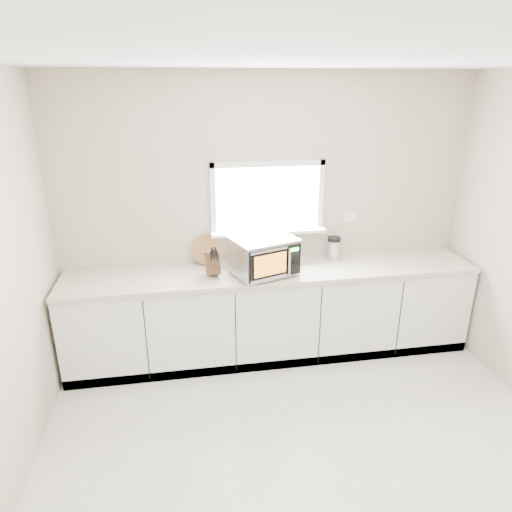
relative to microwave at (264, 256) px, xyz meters
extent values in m
plane|color=beige|center=(0.10, -1.61, -1.10)|extent=(4.00, 4.00, 0.00)
cube|color=#BCAB96|center=(0.10, 0.39, 0.25)|extent=(4.00, 0.02, 2.70)
cube|color=white|center=(0.10, 0.38, 0.45)|extent=(1.00, 0.02, 0.60)
cube|color=white|center=(0.10, 0.31, 0.13)|extent=(1.12, 0.16, 0.03)
cube|color=white|center=(0.10, 0.36, 0.77)|extent=(1.10, 0.04, 0.05)
cube|color=white|center=(0.10, 0.36, 0.12)|extent=(1.10, 0.04, 0.05)
cube|color=white|center=(-0.42, 0.36, 0.45)|extent=(0.05, 0.04, 0.70)
cube|color=white|center=(0.63, 0.36, 0.45)|extent=(0.05, 0.04, 0.70)
cube|color=white|center=(0.95, 0.38, 0.22)|extent=(0.12, 0.01, 0.12)
cube|color=silver|center=(0.10, 0.09, -0.66)|extent=(3.92, 0.60, 0.88)
cube|color=beige|center=(0.10, 0.08, -0.20)|extent=(3.92, 0.64, 0.04)
cylinder|color=black|center=(-0.16, -0.22, -0.18)|extent=(0.03, 0.03, 0.02)
cylinder|color=black|center=(-0.27, 0.08, -0.18)|extent=(0.03, 0.03, 0.02)
cylinder|color=black|center=(0.27, -0.07, -0.18)|extent=(0.03, 0.03, 0.02)
cylinder|color=black|center=(0.16, 0.24, -0.18)|extent=(0.03, 0.03, 0.02)
cube|color=#B8BBC0|center=(0.00, 0.01, 0.00)|extent=(0.65, 0.57, 0.33)
cube|color=black|center=(0.07, -0.20, 0.00)|extent=(0.50, 0.18, 0.29)
cube|color=orange|center=(0.02, -0.22, 0.00)|extent=(0.30, 0.11, 0.20)
cylinder|color=silver|center=(0.20, -0.18, 0.00)|extent=(0.02, 0.02, 0.25)
cube|color=black|center=(0.24, -0.14, 0.00)|extent=(0.13, 0.05, 0.28)
cube|color=#19FF33|center=(0.25, -0.14, 0.09)|extent=(0.09, 0.03, 0.03)
cube|color=silver|center=(0.00, 0.01, 0.16)|extent=(0.65, 0.57, 0.01)
cube|color=#422817|center=(-0.47, 0.06, -0.06)|extent=(0.14, 0.22, 0.24)
cube|color=black|center=(-0.48, 0.01, 0.03)|extent=(0.02, 0.04, 0.09)
cube|color=black|center=(-0.46, 0.01, 0.04)|extent=(0.02, 0.04, 0.09)
cube|color=black|center=(-0.43, 0.02, 0.02)|extent=(0.02, 0.04, 0.09)
cube|color=black|center=(-0.47, 0.01, 0.06)|extent=(0.02, 0.04, 0.09)
cube|color=black|center=(-0.44, 0.02, 0.06)|extent=(0.02, 0.04, 0.09)
cylinder|color=olive|center=(-0.49, 0.33, -0.04)|extent=(0.29, 0.07, 0.29)
cylinder|color=#B8BBC0|center=(0.77, 0.28, -0.09)|extent=(0.17, 0.17, 0.19)
cylinder|color=black|center=(0.77, 0.28, 0.03)|extent=(0.16, 0.16, 0.04)
camera|label=1|loc=(-0.72, -3.82, 1.48)|focal=32.00mm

